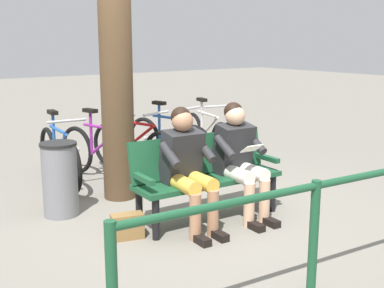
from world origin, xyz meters
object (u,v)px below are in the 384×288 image
object	(u,v)px
person_companion	(187,163)
bench	(205,170)
litter_bin	(60,179)
bicycle_red	(207,136)
bicycle_purple	(168,141)
handbag	(127,226)
bicycle_orange	(101,153)
tree_trunk	(115,22)
bicycle_blue	(135,148)
bicycle_silver	(59,156)
person_reading	(239,155)

from	to	relation	value
person_companion	bench	bearing A→B (deg)	-152.79
litter_bin	bicycle_red	size ratio (longest dim) A/B	0.48
bench	bicycle_purple	world-z (taller)	bicycle_purple
handbag	bicycle_orange	size ratio (longest dim) A/B	0.18
tree_trunk	bicycle_blue	world-z (taller)	tree_trunk
tree_trunk	bicycle_orange	xyz separation A→B (m)	(-0.16, -0.83, -1.67)
litter_bin	bicycle_purple	xyz separation A→B (m)	(-2.12, -1.15, -0.04)
litter_bin	bicycle_orange	size ratio (longest dim) A/B	0.48
bench	tree_trunk	bearing A→B (deg)	-67.37
bicycle_silver	handbag	bearing A→B (deg)	0.08
bench	bicycle_red	world-z (taller)	bicycle_red
bicycle_red	bicycle_purple	xyz separation A→B (m)	(0.68, -0.05, 0.00)
bicycle_red	bicycle_orange	distance (m)	1.84
person_reading	bicycle_orange	distance (m)	2.23
bicycle_silver	person_reading	bearing A→B (deg)	30.06
person_reading	bicycle_blue	xyz separation A→B (m)	(0.03, -2.15, -0.31)
bench	bicycle_blue	size ratio (longest dim) A/B	1.00
person_reading	bicycle_orange	bearing A→B (deg)	-72.40
bicycle_red	bicycle_purple	bearing A→B (deg)	-82.62
person_companion	bicycle_purple	world-z (taller)	person_companion
handbag	tree_trunk	world-z (taller)	tree_trunk
bench	bicycle_orange	size ratio (longest dim) A/B	0.99
person_reading	bicycle_red	world-z (taller)	person_reading
bench	bicycle_blue	xyz separation A→B (m)	(-0.28, -1.97, -0.15)
person_reading	bicycle_red	xyz separation A→B (m)	(-1.28, -2.22, -0.31)
person_reading	bicycle_orange	world-z (taller)	person_reading
tree_trunk	person_reading	bearing A→B (deg)	118.67
person_companion	tree_trunk	distance (m)	1.87
bench	handbag	xyz separation A→B (m)	(0.94, 0.03, -0.39)
bicycle_purple	person_reading	bearing A→B (deg)	-28.34
bench	bicycle_silver	world-z (taller)	bicycle_silver
person_companion	bicycle_blue	world-z (taller)	person_companion
bench	bicycle_blue	distance (m)	1.99
person_companion	bicycle_blue	xyz separation A→B (m)	(-0.61, -2.12, -0.30)
handbag	bicycle_blue	size ratio (longest dim) A/B	0.18
tree_trunk	bicycle_orange	size ratio (longest dim) A/B	2.47
person_companion	tree_trunk	size ratio (longest dim) A/B	0.30
bench	bicycle_silver	bearing A→B (deg)	-66.94
bicycle_silver	bench	bearing A→B (deg)	24.79
person_companion	bicycle_red	size ratio (longest dim) A/B	0.72
litter_bin	person_companion	bearing A→B (deg)	128.64
bicycle_red	bicycle_blue	size ratio (longest dim) A/B	1.02
person_reading	person_companion	size ratio (longest dim) A/B	1.00
handbag	tree_trunk	size ratio (longest dim) A/B	0.07
handbag	bicycle_blue	bearing A→B (deg)	-121.29
bicycle_purple	tree_trunk	bearing A→B (deg)	-67.19
tree_trunk	bicycle_blue	bearing A→B (deg)	-129.06
person_companion	handbag	bearing A→B (deg)	-7.72
person_reading	bicycle_blue	world-z (taller)	person_reading
bicycle_purple	bicycle_orange	distance (m)	1.17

